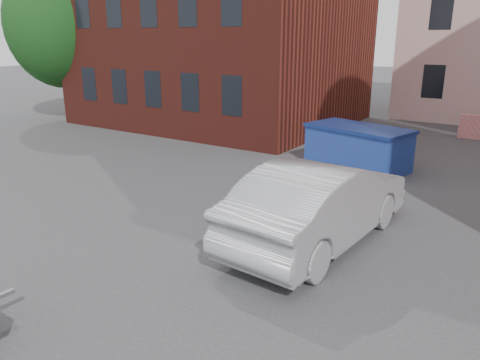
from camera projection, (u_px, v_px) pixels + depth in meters
The scene contains 5 objects.
ground at pixel (211, 262), 8.95m from camera, with size 120.00×120.00×0.00m, color #38383A.
far_building at pixel (174, 37), 35.83m from camera, with size 6.00×6.00×8.00m, color maroon.
tree at pixel (59, 14), 23.02m from camera, with size 5.28×5.28×8.30m.
dumpster at pixel (358, 147), 15.15m from camera, with size 3.56×2.44×1.36m.
silver_car at pixel (320, 202), 9.65m from camera, with size 1.82×5.22×1.72m, color #9D9FA4.
Camera 1 is at (4.93, -6.42, 4.16)m, focal length 35.00 mm.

